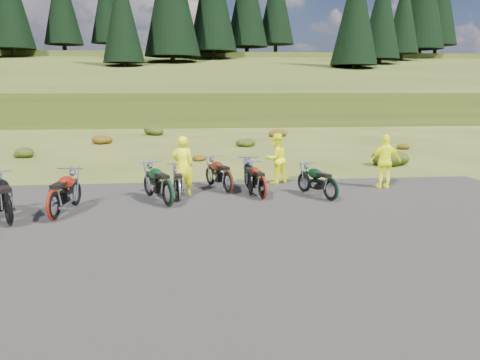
{
  "coord_description": "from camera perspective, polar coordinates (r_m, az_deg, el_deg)",
  "views": [
    {
      "loc": [
        -0.69,
        -12.95,
        3.43
      ],
      "look_at": [
        0.73,
        0.5,
        0.75
      ],
      "focal_mm": 35.0,
      "sensor_mm": 36.0,
      "label": 1
    }
  ],
  "objects": [
    {
      "name": "shrub_2",
      "position": [
        30.21,
        -16.56,
        4.94
      ],
      "size": [
        1.3,
        1.3,
        0.77
      ],
      "primitive_type": "ellipsoid",
      "color": "#66360C",
      "rests_on": "ground"
    },
    {
      "name": "motorcycle_7",
      "position": [
        14.61,
        10.95,
        -2.6
      ],
      "size": [
        1.42,
        2.11,
        1.05
      ],
      "primitive_type": null,
      "rotation": [
        0.0,
        0.0,
        1.98
      ],
      "color": "black",
      "rests_on": "ground"
    },
    {
      "name": "person_right_b",
      "position": [
        16.77,
        17.29,
        2.08
      ],
      "size": [
        1.08,
        0.45,
        1.84
      ],
      "primitive_type": "imported",
      "rotation": [
        0.0,
        0.0,
        3.14
      ],
      "color": "#F6FF0D",
      "rests_on": "ground"
    },
    {
      "name": "motorcycle_0",
      "position": [
        13.13,
        -26.21,
        -5.13
      ],
      "size": [
        1.79,
        2.44,
        1.23
      ],
      "primitive_type": null,
      "rotation": [
        0.0,
        0.0,
        2.05
      ],
      "color": "black",
      "rests_on": "ground"
    },
    {
      "name": "shrub_6",
      "position": [
        33.45,
        4.52,
        5.93
      ],
      "size": [
        1.3,
        1.3,
        0.77
      ],
      "primitive_type": "ellipsoid",
      "color": "#66360C",
      "rests_on": "ground"
    },
    {
      "name": "conifer_20",
      "position": [
        90.23,
        -16.04,
        19.84
      ],
      "size": [
        5.72,
        5.72,
        15.0
      ],
      "color": "black",
      "rests_on": "ground"
    },
    {
      "name": "motorcycle_4",
      "position": [
        15.34,
        -1.46,
        -1.73
      ],
      "size": [
        1.44,
        2.25,
        1.12
      ],
      "primitive_type": null,
      "rotation": [
        0.0,
        0.0,
        1.94
      ],
      "color": "#561D0E",
      "rests_on": "ground"
    },
    {
      "name": "ground",
      "position": [
        13.41,
        -2.88,
        -3.64
      ],
      "size": [
        300.0,
        300.0,
        0.0
      ],
      "primitive_type": "plane",
      "color": "#3F4918",
      "rests_on": "ground"
    },
    {
      "name": "conifer_19",
      "position": [
        85.57,
        -20.96,
        19.85
      ],
      "size": [
        6.16,
        6.16,
        16.0
      ],
      "color": "black",
      "rests_on": "ground"
    },
    {
      "name": "hill_slope",
      "position": [
        63.05,
        -5.44,
        8.01
      ],
      "size": [
        300.0,
        45.97,
        9.37
      ],
      "primitive_type": null,
      "rotation": [
        0.14,
        0.0,
        0.0
      ],
      "color": "#344316",
      "rests_on": "ground"
    },
    {
      "name": "shrub_1",
      "position": [
        25.86,
        -25.0,
        3.2
      ],
      "size": [
        1.03,
        1.03,
        0.61
      ],
      "primitive_type": "ellipsoid",
      "color": "#1D300C",
      "rests_on": "ground"
    },
    {
      "name": "conifer_21",
      "position": [
        64.15,
        -14.19,
        19.05
      ],
      "size": [
        5.28,
        5.28,
        14.0
      ],
      "color": "black",
      "rests_on": "ground"
    },
    {
      "name": "conifer_25",
      "position": [
        89.66,
        4.44,
        20.93
      ],
      "size": [
        6.6,
        6.6,
        17.0
      ],
      "color": "black",
      "rests_on": "ground"
    },
    {
      "name": "motorcycle_1",
      "position": [
        13.16,
        -21.64,
        -4.73
      ],
      "size": [
        1.05,
        2.37,
        1.2
      ],
      "primitive_type": null,
      "rotation": [
        0.0,
        0.0,
        1.44
      ],
      "color": "maroon",
      "rests_on": "ground"
    },
    {
      "name": "motorcycle_3",
      "position": [
        14.44,
        -7.38,
        -2.64
      ],
      "size": [
        0.82,
        1.98,
        1.01
      ],
      "primitive_type": null,
      "rotation": [
        0.0,
        0.0,
        1.66
      ],
      "color": "#ABABB0",
      "rests_on": "ground"
    },
    {
      "name": "conifer_28",
      "position": [
        82.05,
        19.33,
        18.52
      ],
      "size": [
        5.28,
        5.28,
        14.0
      ],
      "color": "black",
      "rests_on": "ground"
    },
    {
      "name": "shrub_3",
      "position": [
        35.07,
        -10.33,
        6.15
      ],
      "size": [
        1.56,
        1.56,
        0.92
      ],
      "primitive_type": "ellipsoid",
      "color": "#1D300C",
      "rests_on": "ground"
    },
    {
      "name": "shrub_7",
      "position": [
        22.17,
        17.98,
        2.95
      ],
      "size": [
        1.56,
        1.56,
        0.92
      ],
      "primitive_type": "ellipsoid",
      "color": "#1D300C",
      "rests_on": "ground"
    },
    {
      "name": "conifer_27",
      "position": [
        74.14,
        16.92,
        18.97
      ],
      "size": [
        5.72,
        5.72,
        15.0
      ],
      "color": "black",
      "rests_on": "ground"
    },
    {
      "name": "motorcycle_5",
      "position": [
        15.0,
        1.31,
        -2.03
      ],
      "size": [
        0.79,
        2.15,
        1.11
      ],
      "primitive_type": null,
      "rotation": [
        0.0,
        0.0,
        1.53
      ],
      "color": "black",
      "rests_on": "ground"
    },
    {
      "name": "conifer_26",
      "position": [
        66.39,
        13.93,
        19.48
      ],
      "size": [
        6.16,
        6.16,
        16.0
      ],
      "color": "black",
      "rests_on": "ground"
    },
    {
      "name": "hill_plateau",
      "position": [
        123.0,
        -5.78,
        9.53
      ],
      "size": [
        300.0,
        90.0,
        9.17
      ],
      "primitive_type": "cube",
      "color": "#344316",
      "rests_on": "ground"
    },
    {
      "name": "motorcycle_6",
      "position": [
        14.54,
        2.75,
        -2.47
      ],
      "size": [
        1.02,
        2.09,
        1.05
      ],
      "primitive_type": null,
      "rotation": [
        0.0,
        0.0,
        1.75
      ],
      "color": "maroon",
      "rests_on": "ground"
    },
    {
      "name": "shrub_5",
      "position": [
        27.81,
        0.6,
        4.73
      ],
      "size": [
        1.03,
        1.03,
        0.61
      ],
      "primitive_type": "ellipsoid",
      "color": "#1D300C",
      "rests_on": "ground"
    },
    {
      "name": "motorcycle_2",
      "position": [
        13.79,
        -8.75,
        -3.34
      ],
      "size": [
        1.66,
        2.38,
        1.19
      ],
      "primitive_type": null,
      "rotation": [
        0.0,
        0.0,
        2.01
      ],
      "color": "black",
      "rests_on": "ground"
    },
    {
      "name": "person_middle",
      "position": [
        14.99,
        -6.99,
        1.61
      ],
      "size": [
        0.71,
        0.47,
        1.91
      ],
      "primitive_type": "imported",
      "rotation": [
        0.0,
        0.0,
        3.12
      ],
      "color": "#F6FF0D",
      "rests_on": "ground"
    },
    {
      "name": "person_right_a",
      "position": [
        16.84,
        4.43,
        2.52
      ],
      "size": [
        1.09,
        1.0,
        1.8
      ],
      "primitive_type": "imported",
      "rotation": [
        0.0,
        0.0,
        3.61
      ],
      "color": "#F6FF0D",
      "rests_on": "ground"
    },
    {
      "name": "shrub_4",
      "position": [
        22.38,
        -5.23,
        2.91
      ],
      "size": [
        0.77,
        0.77,
        0.45
      ],
      "primitive_type": "ellipsoid",
      "color": "#66360C",
      "rests_on": "ground"
    },
    {
      "name": "gravel_pad",
      "position": [
        11.49,
        -2.32,
        -6.18
      ],
      "size": [
        20.0,
        12.0,
        0.04
      ],
      "primitive_type": "cube",
      "color": "black",
      "rests_on": "ground"
    },
    {
      "name": "shrub_8",
      "position": [
        28.18,
        19.03,
        4.05
      ],
      "size": [
        0.77,
        0.77,
        0.45
      ],
      "primitive_type": "ellipsoid",
      "color": "#66360C",
      "rests_on": "ground"
    }
  ]
}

